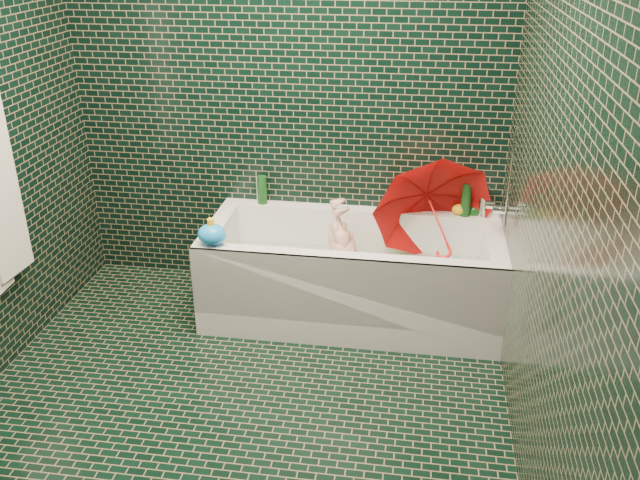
# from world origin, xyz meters

# --- Properties ---
(floor) EXTENTS (2.80, 2.80, 0.00)m
(floor) POSITION_xyz_m (0.00, 0.00, 0.00)
(floor) COLOR black
(floor) RESTS_ON ground
(wall_back) EXTENTS (2.80, 0.00, 2.80)m
(wall_back) POSITION_xyz_m (0.00, 1.40, 1.25)
(wall_back) COLOR black
(wall_back) RESTS_ON floor
(wall_front) EXTENTS (2.80, 0.00, 2.80)m
(wall_front) POSITION_xyz_m (0.00, -1.40, 1.25)
(wall_front) COLOR black
(wall_front) RESTS_ON floor
(wall_right) EXTENTS (0.00, 2.80, 2.80)m
(wall_right) POSITION_xyz_m (1.30, 0.00, 1.25)
(wall_right) COLOR black
(wall_right) RESTS_ON floor
(bathtub) EXTENTS (1.70, 0.75, 0.55)m
(bathtub) POSITION_xyz_m (0.45, 1.01, 0.21)
(bathtub) COLOR white
(bathtub) RESTS_ON floor
(bath_mat) EXTENTS (1.35, 0.47, 0.01)m
(bath_mat) POSITION_xyz_m (0.45, 1.02, 0.16)
(bath_mat) COLOR #49CF29
(bath_mat) RESTS_ON bathtub
(water) EXTENTS (1.48, 0.53, 0.00)m
(water) POSITION_xyz_m (0.45, 1.02, 0.30)
(water) COLOR silver
(water) RESTS_ON bathtub
(faucet) EXTENTS (0.18, 0.19, 0.55)m
(faucet) POSITION_xyz_m (1.26, 1.02, 0.77)
(faucet) COLOR silver
(faucet) RESTS_ON wall_right
(child) EXTENTS (0.85, 0.45, 0.32)m
(child) POSITION_xyz_m (0.43, 1.05, 0.31)
(child) COLOR #E4A48F
(child) RESTS_ON bathtub
(umbrella) EXTENTS (0.98, 0.94, 0.95)m
(umbrella) POSITION_xyz_m (0.93, 1.11, 0.60)
(umbrella) COLOR red
(umbrella) RESTS_ON bathtub
(soap_bottle_a) EXTENTS (0.11, 0.11, 0.26)m
(soap_bottle_a) POSITION_xyz_m (1.25, 1.33, 0.55)
(soap_bottle_a) COLOR white
(soap_bottle_a) RESTS_ON bathtub
(soap_bottle_b) EXTENTS (0.09, 0.09, 0.17)m
(soap_bottle_b) POSITION_xyz_m (1.23, 1.34, 0.55)
(soap_bottle_b) COLOR #4C1D6D
(soap_bottle_b) RESTS_ON bathtub
(soap_bottle_c) EXTENTS (0.14, 0.14, 0.18)m
(soap_bottle_c) POSITION_xyz_m (1.15, 1.34, 0.55)
(soap_bottle_c) COLOR #134316
(soap_bottle_c) RESTS_ON bathtub
(bottle_right_tall) EXTENTS (0.06, 0.06, 0.21)m
(bottle_right_tall) POSITION_xyz_m (1.09, 1.34, 0.65)
(bottle_right_tall) COLOR #134316
(bottle_right_tall) RESTS_ON bathtub
(bottle_right_pump) EXTENTS (0.06, 0.06, 0.19)m
(bottle_right_pump) POSITION_xyz_m (1.19, 1.34, 0.65)
(bottle_right_pump) COLOR silver
(bottle_right_pump) RESTS_ON bathtub
(bottle_left_tall) EXTENTS (0.07, 0.07, 0.18)m
(bottle_left_tall) POSITION_xyz_m (-0.16, 1.35, 0.64)
(bottle_left_tall) COLOR #134316
(bottle_left_tall) RESTS_ON bathtub
(bottle_left_short) EXTENTS (0.06, 0.06, 0.17)m
(bottle_left_short) POSITION_xyz_m (-0.17, 1.36, 0.63)
(bottle_left_short) COLOR white
(bottle_left_short) RESTS_ON bathtub
(rubber_duck) EXTENTS (0.12, 0.09, 0.09)m
(rubber_duck) POSITION_xyz_m (1.06, 1.34, 0.59)
(rubber_duck) COLOR yellow
(rubber_duck) RESTS_ON bathtub
(bath_toy) EXTENTS (0.18, 0.16, 0.15)m
(bath_toy) POSITION_xyz_m (-0.29, 0.71, 0.62)
(bath_toy) COLOR #1B92FA
(bath_toy) RESTS_ON bathtub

